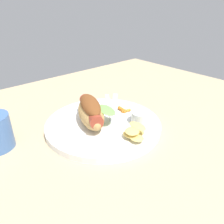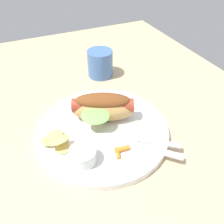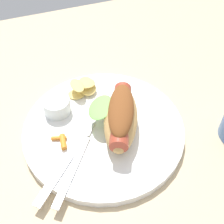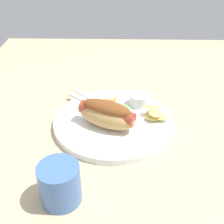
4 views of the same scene
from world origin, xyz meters
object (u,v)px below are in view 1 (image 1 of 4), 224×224
(sauce_ramekin, at_px, (141,117))
(fork, at_px, (109,106))
(hot_dog, at_px, (91,111))
(knife, at_px, (114,104))
(chips_pile, at_px, (135,132))
(plate, at_px, (103,124))
(carrot_garnish, at_px, (124,110))

(sauce_ramekin, distance_m, fork, 0.12)
(hot_dog, height_order, knife, hot_dog)
(fork, relative_size, chips_pile, 2.19)
(hot_dog, relative_size, fork, 1.07)
(fork, distance_m, chips_pile, 0.17)
(fork, distance_m, knife, 0.02)
(fork, bearing_deg, hot_dog, -28.06)
(sauce_ramekin, bearing_deg, plate, -44.56)
(sauce_ramekin, bearing_deg, fork, -89.95)
(hot_dog, distance_m, knife, 0.13)
(sauce_ramekin, relative_size, knife, 0.34)
(plate, xyz_separation_m, hot_dog, (0.03, -0.01, 0.04))
(sauce_ramekin, bearing_deg, hot_dog, -39.77)
(plate, relative_size, sauce_ramekin, 5.76)
(fork, relative_size, knife, 0.97)
(chips_pile, bearing_deg, hot_dog, -73.00)
(plate, bearing_deg, hot_dog, -23.52)
(knife, bearing_deg, fork, -47.01)
(carrot_garnish, bearing_deg, knife, -103.50)
(knife, relative_size, chips_pile, 2.26)
(sauce_ramekin, distance_m, carrot_garnish, 0.07)
(hot_dog, height_order, sauce_ramekin, hot_dog)
(sauce_ramekin, distance_m, chips_pile, 0.07)
(sauce_ramekin, relative_size, fork, 0.36)
(knife, distance_m, carrot_garnish, 0.05)
(knife, bearing_deg, plate, -13.76)
(plate, distance_m, hot_dog, 0.05)
(plate, distance_m, fork, 0.09)
(sauce_ramekin, xyz_separation_m, carrot_garnish, (-0.01, -0.07, -0.01))
(sauce_ramekin, relative_size, carrot_garnish, 1.40)
(hot_dog, relative_size, sauce_ramekin, 3.01)
(plate, height_order, carrot_garnish, carrot_garnish)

